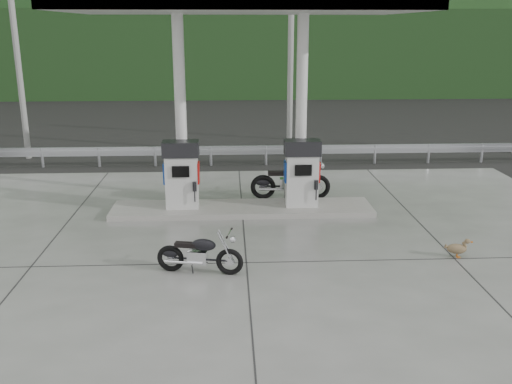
{
  "coord_description": "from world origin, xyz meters",
  "views": [
    {
      "loc": [
        -0.33,
        -12.19,
        4.83
      ],
      "look_at": [
        0.3,
        1.0,
        1.0
      ],
      "focal_mm": 40.0,
      "sensor_mm": 36.0,
      "label": 1
    }
  ],
  "objects_px": {
    "gas_pump_right": "(302,173)",
    "motorcycle_left": "(291,182)",
    "motorcycle_right": "(200,254)",
    "gas_pump_left": "(182,175)",
    "duck": "(457,249)"
  },
  "relations": [
    {
      "from": "gas_pump_left",
      "to": "gas_pump_right",
      "type": "xyz_separation_m",
      "value": [
        3.2,
        0.0,
        0.0
      ]
    },
    {
      "from": "motorcycle_left",
      "to": "motorcycle_right",
      "type": "distance_m",
      "value": 5.63
    },
    {
      "from": "motorcycle_left",
      "to": "duck",
      "type": "xyz_separation_m",
      "value": [
        3.14,
        -4.55,
        -0.32
      ]
    },
    {
      "from": "motorcycle_left",
      "to": "duck",
      "type": "bearing_deg",
      "value": -52.96
    },
    {
      "from": "gas_pump_right",
      "to": "gas_pump_left",
      "type": "bearing_deg",
      "value": 180.0
    },
    {
      "from": "gas_pump_left",
      "to": "motorcycle_left",
      "type": "bearing_deg",
      "value": 20.7
    },
    {
      "from": "gas_pump_left",
      "to": "gas_pump_right",
      "type": "height_order",
      "value": "same"
    },
    {
      "from": "gas_pump_right",
      "to": "motorcycle_left",
      "type": "xyz_separation_m",
      "value": [
        -0.17,
        1.14,
        -0.54
      ]
    },
    {
      "from": "gas_pump_right",
      "to": "motorcycle_right",
      "type": "height_order",
      "value": "gas_pump_right"
    },
    {
      "from": "gas_pump_right",
      "to": "motorcycle_left",
      "type": "bearing_deg",
      "value": 98.6
    },
    {
      "from": "motorcycle_right",
      "to": "duck",
      "type": "distance_m",
      "value": 5.55
    },
    {
      "from": "motorcycle_left",
      "to": "gas_pump_right",
      "type": "bearing_deg",
      "value": -78.93
    },
    {
      "from": "motorcycle_left",
      "to": "duck",
      "type": "distance_m",
      "value": 5.53
    },
    {
      "from": "gas_pump_left",
      "to": "motorcycle_right",
      "type": "relative_size",
      "value": 1.08
    },
    {
      "from": "gas_pump_left",
      "to": "motorcycle_left",
      "type": "relative_size",
      "value": 0.83
    }
  ]
}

